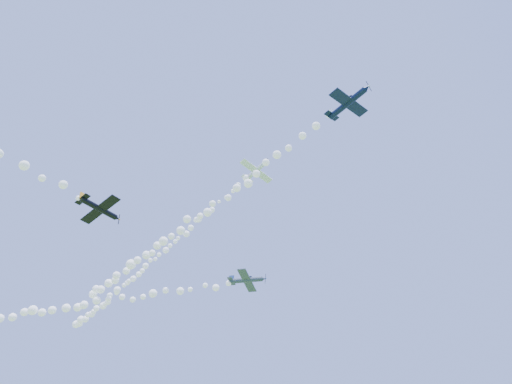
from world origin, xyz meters
The scene contains 7 objects.
plane_white centered at (4.45, -4.49, 53.83)m, with size 6.15×6.43×1.75m.
smoke_trail_white centered at (-35.25, 7.99, 53.52)m, with size 75.99×25.45×2.69m, color white, non-canonical shape.
plane_navy centered at (25.06, -13.78, 47.71)m, with size 6.92×7.19×2.21m.
smoke_trail_navy centered at (-11.12, -5.06, 47.50)m, with size 68.42×18.40×2.74m, color white, non-canonical shape.
plane_grey centered at (-8.77, 12.27, 44.53)m, with size 7.90×8.36×2.89m.
smoke_trail_grey centered at (-45.06, 0.39, 44.14)m, with size 68.22×24.30×3.48m, color white, non-canonical shape.
plane_black centered at (-7.26, -23.96, 37.33)m, with size 6.72×6.40×1.71m.
Camera 1 is at (33.79, -49.01, 2.00)m, focal length 30.00 mm.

